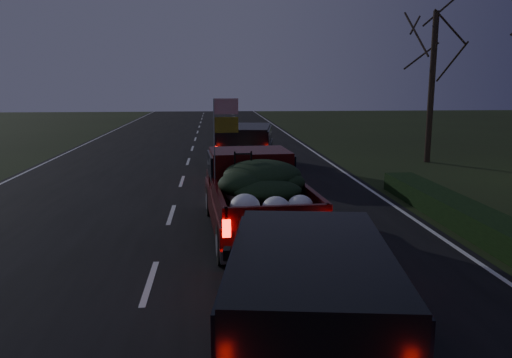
{
  "coord_description": "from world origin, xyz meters",
  "views": [
    {
      "loc": [
        1.25,
        -9.03,
        3.71
      ],
      "look_at": [
        2.32,
        3.53,
        1.3
      ],
      "focal_mm": 35.0,
      "sensor_mm": 36.0,
      "label": 1
    }
  ],
  "objects": [
    {
      "name": "ground",
      "position": [
        0.0,
        0.0,
        0.0
      ],
      "size": [
        120.0,
        120.0,
        0.0
      ],
      "primitive_type": "plane",
      "color": "black",
      "rests_on": "ground"
    },
    {
      "name": "road_asphalt",
      "position": [
        0.0,
        0.0,
        0.01
      ],
      "size": [
        14.0,
        120.0,
        0.02
      ],
      "primitive_type": "cube",
      "color": "black",
      "rests_on": "ground"
    },
    {
      "name": "hedge_row",
      "position": [
        7.8,
        3.0,
        0.3
      ],
      "size": [
        1.0,
        10.0,
        0.6
      ],
      "primitive_type": "cube",
      "color": "black",
      "rests_on": "ground"
    },
    {
      "name": "bare_tree_far",
      "position": [
        11.5,
        14.0,
        5.23
      ],
      "size": [
        3.6,
        3.6,
        7.0
      ],
      "color": "black",
      "rests_on": "ground"
    },
    {
      "name": "pickup_truck",
      "position": [
        2.26,
        3.04,
        1.13
      ],
      "size": [
        2.57,
        5.87,
        3.01
      ],
      "rotation": [
        0.0,
        0.0,
        0.07
      ],
      "color": "#3E0809",
      "rests_on": "ground"
    },
    {
      "name": "lead_suv",
      "position": [
        2.67,
        13.08,
        1.16
      ],
      "size": [
        2.98,
        5.59,
        1.53
      ],
      "rotation": [
        0.0,
        0.0,
        -0.15
      ],
      "color": "black",
      "rests_on": "ground"
    },
    {
      "name": "rear_suv",
      "position": [
        2.44,
        -3.13,
        1.06
      ],
      "size": [
        2.69,
        5.12,
        1.4
      ],
      "rotation": [
        0.0,
        0.0,
        -0.14
      ],
      "color": "black",
      "rests_on": "ground"
    }
  ]
}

